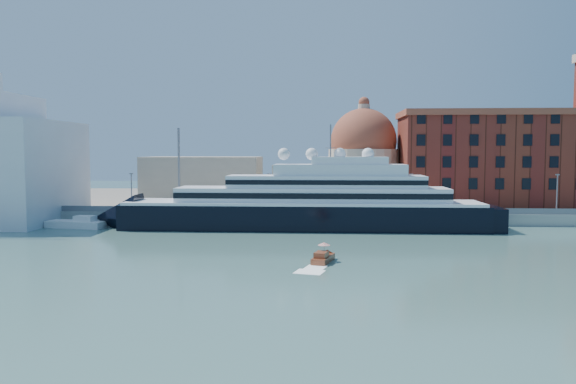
{
  "coord_description": "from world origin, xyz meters",
  "views": [
    {
      "loc": [
        11.19,
        -88.1,
        15.43
      ],
      "look_at": [
        4.83,
        18.0,
        7.71
      ],
      "focal_mm": 35.0,
      "sensor_mm": 36.0,
      "label": 1
    }
  ],
  "objects": [
    {
      "name": "church",
      "position": [
        6.39,
        57.72,
        10.91
      ],
      "size": [
        66.0,
        18.0,
        25.5
      ],
      "color": "beige",
      "rests_on": "land"
    },
    {
      "name": "quay",
      "position": [
        0.0,
        34.0,
        1.25
      ],
      "size": [
        180.0,
        10.0,
        2.5
      ],
      "primitive_type": "cube",
      "color": "gray",
      "rests_on": "ground"
    },
    {
      "name": "quay_fence",
      "position": [
        0.0,
        29.5,
        3.1
      ],
      "size": [
        180.0,
        0.1,
        1.2
      ],
      "primitive_type": "cube",
      "color": "slate",
      "rests_on": "quay"
    },
    {
      "name": "warehouse",
      "position": [
        52.0,
        52.0,
        13.79
      ],
      "size": [
        43.0,
        19.0,
        23.25
      ],
      "color": "maroon",
      "rests_on": "land"
    },
    {
      "name": "lamp_posts",
      "position": [
        -12.67,
        32.27,
        9.84
      ],
      "size": [
        120.8,
        2.4,
        18.0
      ],
      "color": "slate",
      "rests_on": "quay"
    },
    {
      "name": "service_barge",
      "position": [
        -38.05,
        21.7,
        0.77
      ],
      "size": [
        12.48,
        5.99,
        2.69
      ],
      "rotation": [
        0.0,
        0.0,
        -0.17
      ],
      "color": "white",
      "rests_on": "ground"
    },
    {
      "name": "water_taxi",
      "position": [
        11.42,
        -10.65,
        0.68
      ],
      "size": [
        3.45,
        6.28,
        2.84
      ],
      "rotation": [
        0.0,
        0.0,
        -0.26
      ],
      "color": "maroon",
      "rests_on": "ground"
    },
    {
      "name": "superyacht",
      "position": [
        5.19,
        23.0,
        4.18
      ],
      "size": [
        81.0,
        11.23,
        24.21
      ],
      "color": "black",
      "rests_on": "ground"
    },
    {
      "name": "ground",
      "position": [
        0.0,
        0.0,
        0.0
      ],
      "size": [
        400.0,
        400.0,
        0.0
      ],
      "primitive_type": "plane",
      "color": "#365E5C",
      "rests_on": "ground"
    },
    {
      "name": "land",
      "position": [
        0.0,
        75.0,
        1.0
      ],
      "size": [
        260.0,
        72.0,
        2.0
      ],
      "primitive_type": "cube",
      "color": "slate",
      "rests_on": "ground"
    }
  ]
}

